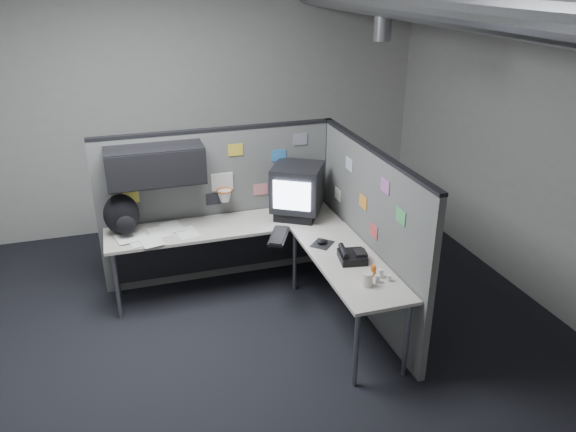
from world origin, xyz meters
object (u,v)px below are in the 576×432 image
object	(u,v)px
desk	(256,244)
keyboard	(279,236)
backpack	(122,215)
phone	(352,256)
monitor	(297,190)

from	to	relation	value
desk	keyboard	world-z (taller)	keyboard
desk	backpack	size ratio (longest dim) A/B	5.71
desk	keyboard	distance (m)	0.28
phone	backpack	distance (m)	2.18
desk	phone	size ratio (longest dim) A/B	8.20
keyboard	phone	bearing A→B (deg)	-71.11
backpack	keyboard	bearing A→B (deg)	-12.41
monitor	backpack	xyz separation A→B (m)	(-1.71, 0.07, -0.08)
monitor	phone	distance (m)	1.10
desk	phone	xyz separation A→B (m)	(0.66, -0.78, 0.16)
monitor	keyboard	xyz separation A→B (m)	(-0.33, -0.44, -0.26)
desk	monitor	world-z (taller)	monitor
desk	monitor	bearing A→B (deg)	29.12
monitor	keyboard	world-z (taller)	monitor
keyboard	phone	xyz separation A→B (m)	(0.48, -0.62, 0.03)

